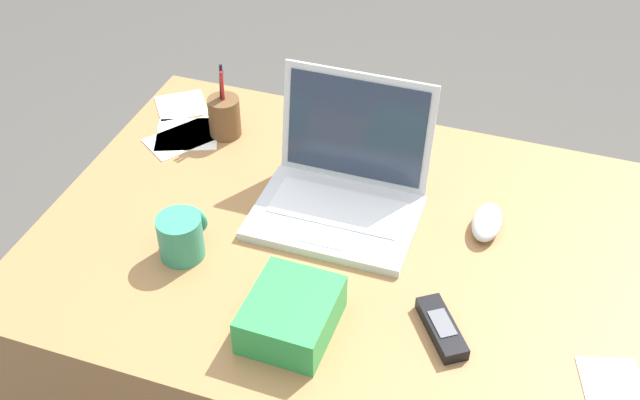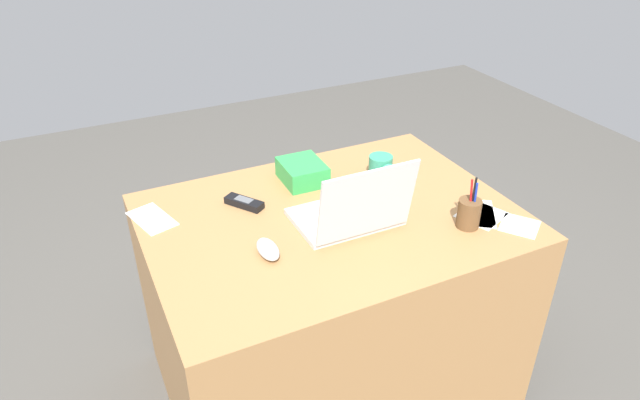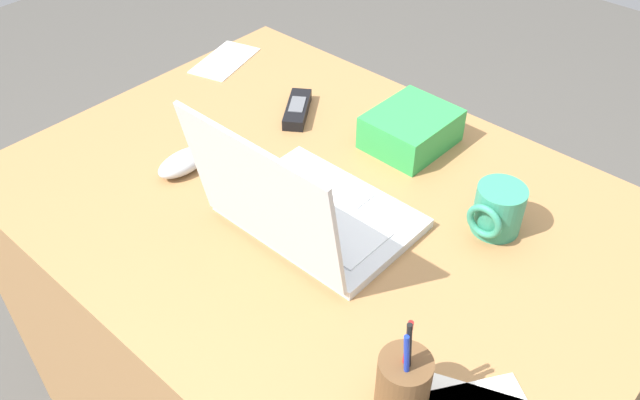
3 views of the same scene
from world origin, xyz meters
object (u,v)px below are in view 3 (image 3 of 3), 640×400
at_px(pen_holder, 403,383).
at_px(coffee_mug_white, 497,210).
at_px(cordless_phone, 297,109).
at_px(laptop, 302,209).
at_px(computer_mouse, 184,162).
at_px(snack_bag, 411,129).

bearing_deg(pen_holder, coffee_mug_white, -77.48).
bearing_deg(coffee_mug_white, cordless_phone, -3.95).
height_order(coffee_mug_white, cordless_phone, coffee_mug_white).
bearing_deg(laptop, computer_mouse, 5.19).
relative_size(laptop, computer_mouse, 2.84).
distance_m(computer_mouse, snack_bag, 0.45).
xyz_separation_m(laptop, snack_bag, (0.02, -0.34, -0.02)).
xyz_separation_m(coffee_mug_white, cordless_phone, (0.50, -0.03, -0.03)).
distance_m(laptop, coffee_mug_white, 0.33).
relative_size(cordless_phone, pen_holder, 0.77).
bearing_deg(snack_bag, cordless_phone, 16.73).
bearing_deg(laptop, cordless_phone, -45.01).
bearing_deg(laptop, coffee_mug_white, -136.79).
relative_size(coffee_mug_white, snack_bag, 0.57).
relative_size(laptop, snack_bag, 1.89).
xyz_separation_m(laptop, cordless_phone, (0.26, -0.26, -0.04)).
relative_size(computer_mouse, snack_bag, 0.67).
relative_size(coffee_mug_white, pen_holder, 0.55).
xyz_separation_m(coffee_mug_white, pen_holder, (-0.09, 0.39, 0.00)).
relative_size(cordless_phone, snack_bag, 0.80).
distance_m(coffee_mug_white, pen_holder, 0.40).
xyz_separation_m(cordless_phone, snack_bag, (-0.25, -0.07, 0.02)).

